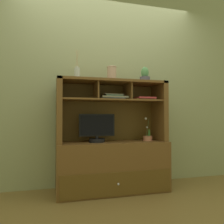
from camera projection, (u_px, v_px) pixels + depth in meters
The scene contains 10 objects.
floor_plane at pixel (112, 191), 2.78m from camera, with size 6.00×6.00×0.02m, color brown.
back_wall at pixel (107, 80), 3.09m from camera, with size 6.00×0.02×2.80m, color #929868.
media_console at pixel (112, 156), 2.80m from camera, with size 1.34×0.54×1.35m.
tv_monitor at pixel (97, 129), 2.73m from camera, with size 0.43×0.19×0.34m.
potted_orchid at pixel (148, 138), 2.91m from camera, with size 0.13×0.13×0.30m.
magazine_stack_left at pixel (113, 97), 2.83m from camera, with size 0.33×0.29×0.06m.
magazine_stack_centre at pixel (144, 99), 2.87m from camera, with size 0.27×0.27×0.03m.
diffuser_bottle at pixel (77, 73), 2.68m from camera, with size 0.07×0.07×0.35m.
potted_succulent at pixel (145, 76), 2.92m from camera, with size 0.15×0.15×0.20m.
ceramic_vase at pixel (112, 74), 2.83m from camera, with size 0.12×0.12×0.18m.
Camera 1 is at (-0.73, -2.71, 0.89)m, focal length 36.54 mm.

